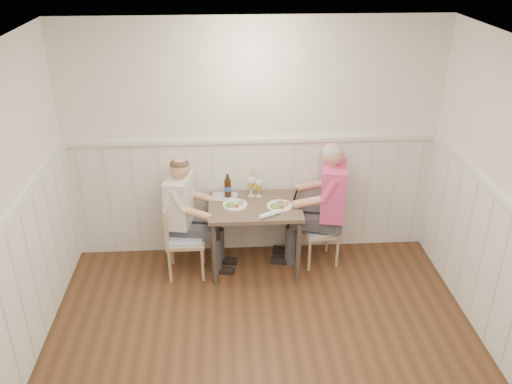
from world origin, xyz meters
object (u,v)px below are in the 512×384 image
dining_table (255,213)px  chair_left (181,236)px  grass_vase (251,181)px  diner_cream (185,222)px  chair_right (324,227)px  beer_bottle (228,187)px  man_in_pink (327,214)px

dining_table → chair_left: size_ratio=1.15×
chair_left → grass_vase: grass_vase is taller
diner_cream → chair_left: bearing=-107.6°
chair_right → chair_left: size_ratio=0.94×
chair_right → diner_cream: 1.50m
chair_right → dining_table: bearing=-175.2°
chair_right → beer_bottle: size_ratio=3.00×
chair_left → chair_right: bearing=5.3°
dining_table → beer_bottle: bearing=142.6°
diner_cream → beer_bottle: size_ratio=4.96×
man_in_pink → diner_cream: (-1.52, 0.01, -0.05)m
chair_right → diner_cream: bearing=-179.5°
chair_left → beer_bottle: size_ratio=3.18×
chair_right → chair_left: 1.55m
beer_bottle → grass_vase: (0.25, 0.05, 0.04)m
chair_left → grass_vase: size_ratio=2.46×
dining_table → chair_right: chair_right is taller
chair_right → chair_left: (-1.54, -0.14, 0.03)m
man_in_pink → chair_left: bearing=-175.5°
chair_right → man_in_pink: bearing=-35.9°
chair_right → beer_bottle: beer_bottle is taller
dining_table → grass_vase: grass_vase is taller
dining_table → beer_bottle: size_ratio=3.65×
chair_left → beer_bottle: bearing=29.7°
diner_cream → grass_vase: diner_cream is taller
dining_table → man_in_pink: (0.78, 0.04, -0.05)m
man_in_pink → diner_cream: size_ratio=1.09×
chair_right → chair_left: chair_left is taller
diner_cream → beer_bottle: diner_cream is taller
chair_left → dining_table: bearing=5.8°
chair_right → beer_bottle: (-1.03, 0.15, 0.44)m
chair_right → diner_cream: (-1.50, -0.01, 0.12)m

